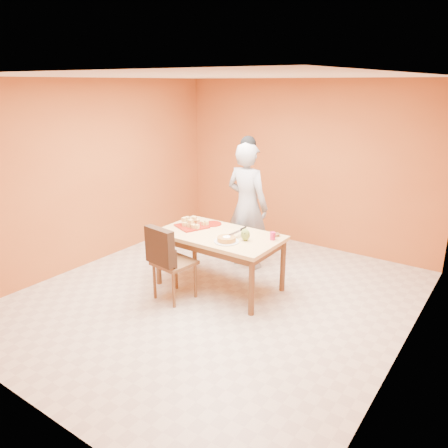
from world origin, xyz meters
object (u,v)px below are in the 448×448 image
Objects in this scene: red_dinner_plate at (212,224)px; checker_tin at (275,235)px; person at (247,206)px; dining_chair at (173,261)px; pastry_platter at (192,226)px; magenta_glass at (273,236)px; sponge_cake at (227,239)px; egg_ornament at (245,235)px; dining_table at (219,241)px.

checker_tin reaches higher than red_dinner_plate.
checker_tin is (0.74, -0.49, -0.15)m from person.
dining_chair reaches higher than pastry_platter.
red_dinner_plate is 0.99m from magenta_glass.
dining_chair is 0.90m from red_dinner_plate.
magenta_glass reaches higher than sponge_cake.
red_dinner_plate is 0.73m from sponge_cake.
person is 16.99× the size of checker_tin.
egg_ornament is 0.43m from checker_tin.
egg_ornament is (0.88, -0.03, 0.07)m from pastry_platter.
pastry_platter is (-0.37, -0.82, -0.16)m from person.
sponge_cake is (0.35, -1.04, -0.13)m from person.
egg_ornament is (0.69, 0.58, 0.32)m from dining_chair.
sponge_cake is at bearing -136.65° from magenta_glass.
dining_chair is 0.53× the size of person.
dining_table is 0.88m from person.
checker_tin is at bearing 55.85° from egg_ornament.
egg_ornament is at bearing -2.51° from dining_table.
person is at bearing 69.93° from red_dinner_plate.
dining_table is 0.73m from checker_tin.
pastry_platter is at bearing 69.78° from person.
pastry_platter is at bearing -163.38° from checker_tin.
egg_ornament is at bearing -2.07° from pastry_platter.
sponge_cake is (0.56, -0.47, 0.03)m from red_dinner_plate.
red_dinner_plate is (-0.03, 0.87, 0.25)m from dining_chair.
person is 1.10m from sponge_cake.
person is at bearing 140.78° from magenta_glass.
magenta_glass is (0.27, 0.22, -0.03)m from egg_ornament.
person is 0.63m from red_dinner_plate.
magenta_glass is (1.15, 0.19, 0.04)m from pastry_platter.
pastry_platter is 1.60× the size of sponge_cake.
pastry_platter is at bearing 178.30° from dining_table.
person reaches higher than dining_table.
sponge_cake is (0.72, -0.21, 0.03)m from pastry_platter.
person reaches higher than checker_tin.
magenta_glass reaches higher than checker_tin.
pastry_platter is at bearing -122.32° from red_dinner_plate.
sponge_cake is 0.58m from magenta_glass.
checker_tin is (-0.04, 0.14, -0.03)m from magenta_glass.
dining_table is 0.72m from magenta_glass.
person is at bearing 90.02° from dining_chair.
dining_chair is 2.68× the size of pastry_platter.
person is 0.92m from pastry_platter.
dining_chair is at bearing -115.42° from dining_table.
person is at bearing 108.81° from sponge_cake.
magenta_glass reaches higher than pastry_platter.
pastry_platter is 2.41× the size of egg_ornament.
sponge_cake is at bearing -133.68° from egg_ornament.
magenta_glass reaches higher than red_dinner_plate.
dining_chair is 1.34m from checker_tin.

